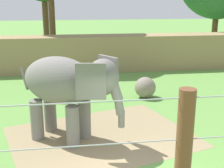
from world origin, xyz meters
The scene contains 4 objects.
dirt_patch centered at (-0.45, 2.81, 0.00)m, with size 5.86×4.43×0.01m, color #937F5B.
embankment_wall centered at (0.00, 12.73, 1.12)m, with size 36.00×1.80×2.23m, color #997F56.
elephant centered at (-1.54, 2.78, 1.86)m, with size 3.41×2.78×2.81m.
enrichment_ball centered at (2.03, 6.75, 0.49)m, with size 0.98×0.98×0.98m, color gray.
Camera 1 is at (-1.47, -6.65, 4.52)m, focal length 49.35 mm.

